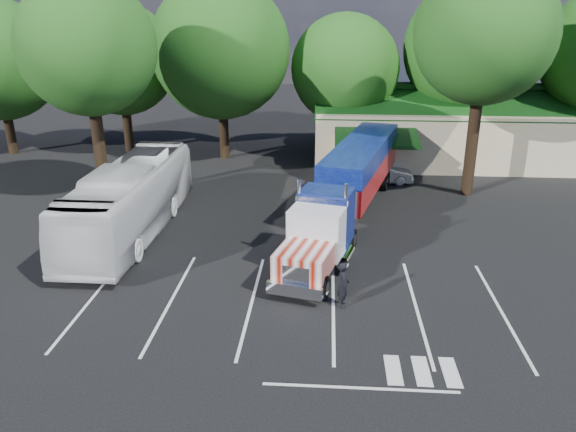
# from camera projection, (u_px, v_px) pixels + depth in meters

# --- Properties ---
(ground) EXTENTS (120.00, 120.00, 0.00)m
(ground) POSITION_uv_depth(u_px,v_px,m) (268.00, 243.00, 27.64)
(ground) COLOR black
(ground) RESTS_ON ground
(event_hall) EXTENTS (24.20, 14.12, 5.55)m
(event_hall) POSITION_uv_depth(u_px,v_px,m) (472.00, 129.00, 42.59)
(event_hall) COLOR beige
(event_hall) RESTS_ON ground
(tree_row_b) EXTENTS (8.40, 8.40, 11.35)m
(tree_row_b) POSITION_uv_depth(u_px,v_px,m) (121.00, 59.00, 42.63)
(tree_row_b) COLOR black
(tree_row_b) RESTS_ON ground
(tree_row_c) EXTENTS (10.00, 10.00, 13.05)m
(tree_row_c) POSITION_uv_depth(u_px,v_px,m) (221.00, 49.00, 40.28)
(tree_row_c) COLOR black
(tree_row_c) RESTS_ON ground
(tree_row_d) EXTENTS (8.00, 8.00, 10.60)m
(tree_row_d) POSITION_uv_depth(u_px,v_px,m) (345.00, 69.00, 41.41)
(tree_row_d) COLOR black
(tree_row_d) RESTS_ON ground
(tree_row_e) EXTENTS (9.60, 9.60, 12.90)m
(tree_row_e) POSITION_uv_depth(u_px,v_px,m) (470.00, 48.00, 40.76)
(tree_row_e) COLOR black
(tree_row_e) RESTS_ON ground
(tree_near_left) EXTENTS (7.60, 7.60, 12.65)m
(tree_near_left) POSITION_uv_depth(u_px,v_px,m) (87.00, 47.00, 30.85)
(tree_near_left) COLOR black
(tree_near_left) RESTS_ON ground
(tree_near_right) EXTENTS (8.00, 8.00, 13.50)m
(tree_near_right) POSITION_uv_depth(u_px,v_px,m) (485.00, 34.00, 31.50)
(tree_near_right) COLOR black
(tree_near_right) RESTS_ON ground
(semi_truck) EXTENTS (6.84, 18.58, 3.90)m
(semi_truck) POSITION_uv_depth(u_px,v_px,m) (352.00, 179.00, 30.13)
(semi_truck) COLOR black
(semi_truck) RESTS_ON ground
(woman) EXTENTS (0.47, 0.69, 1.83)m
(woman) POSITION_uv_depth(u_px,v_px,m) (343.00, 285.00, 21.47)
(woman) COLOR black
(woman) RESTS_ON ground
(bicycle) EXTENTS (1.51, 2.04, 1.02)m
(bicycle) POSITION_uv_depth(u_px,v_px,m) (309.00, 189.00, 34.02)
(bicycle) COLOR black
(bicycle) RESTS_ON ground
(tour_bus) EXTENTS (3.16, 12.92, 3.59)m
(tour_bus) POSITION_uv_depth(u_px,v_px,m) (131.00, 200.00, 28.23)
(tour_bus) COLOR silver
(tour_bus) RESTS_ON ground
(silver_sedan) EXTENTS (4.07, 1.44, 1.34)m
(silver_sedan) POSITION_uv_depth(u_px,v_px,m) (381.00, 173.00, 36.79)
(silver_sedan) COLOR #ACAFB4
(silver_sedan) RESTS_ON ground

